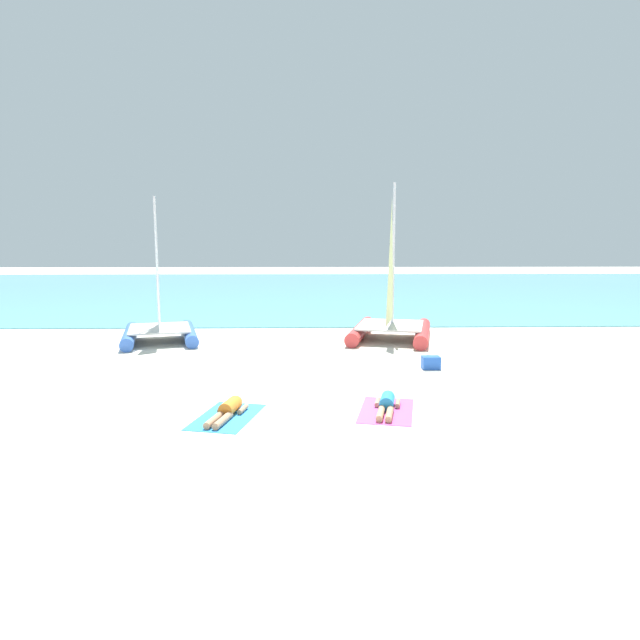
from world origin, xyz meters
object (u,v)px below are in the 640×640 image
Objects in this scene: sunbather_left at (228,410)px; towel_right at (386,411)px; cooler_box at (431,363)px; sailboat_blue at (159,320)px; towel_left at (227,417)px; sunbather_right at (387,404)px; sailboat_red at (391,316)px.

sunbather_left is 0.82× the size of towel_right.
towel_right is 4.25m from cooler_box.
sailboat_blue reaches higher than towel_left.
sunbather_left is 1.00× the size of sunbather_right.
sunbather_left reaches higher than towel_left.
towel_left is 1.22× the size of sunbather_left.
sailboat_blue is 10.99m from towel_right.
cooler_box is (5.14, 4.09, 0.05)m from sunbather_left.
sailboat_red is 8.71m from sunbather_right.
cooler_box reaches higher than towel_left.
sailboat_red reaches higher than cooler_box.
sailboat_red is 10.10m from sunbather_left.
sunbather_right is (7.03, -8.36, -0.64)m from sailboat_blue.
sailboat_blue is 3.34× the size of sunbather_left.
sailboat_red reaches higher than sailboat_blue.
sunbather_left is at bearing -141.46° from cooler_box.
sailboat_blue is at bearing -164.86° from sailboat_red.
cooler_box is (1.83, 3.83, 0.17)m from towel_right.
sunbather_right is (3.34, 0.39, 0.13)m from towel_left.
sunbather_right is at bearing -115.69° from cooler_box.
towel_right is at bearing -90.00° from sunbather_right.
sailboat_red reaches higher than sunbather_left.
towel_left is (3.69, -8.75, -0.77)m from sailboat_blue.
sunbather_right is (-1.42, -8.57, -0.72)m from sailboat_red.
towel_right is (-1.44, -8.63, -0.85)m from sailboat_red.
towel_left is at bearing -174.45° from towel_right.
sailboat_red is 8.45m from sailboat_blue.
sunbather_right is at bearing -85.69° from sailboat_red.
towel_left is 3.34m from towel_right.
cooler_box is at bearing -71.61° from sailboat_red.
sailboat_blue reaches higher than towel_right.
sailboat_red is at bearing 80.56° from towel_right.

